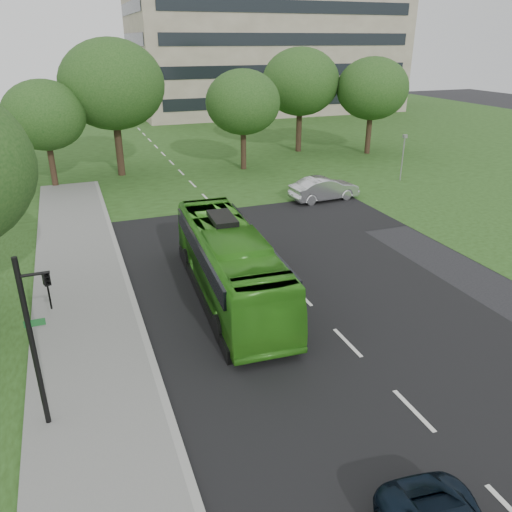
{
  "coord_description": "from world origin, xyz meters",
  "views": [
    {
      "loc": [
        -8.84,
        -15.67,
        10.5
      ],
      "look_at": [
        -1.62,
        3.46,
        1.6
      ],
      "focal_mm": 35.0,
      "sensor_mm": 36.0,
      "label": 1
    }
  ],
  "objects_px": {
    "tree_park_d": "(300,82)",
    "sedan": "(324,189)",
    "office_building": "(265,25)",
    "camera_pole": "(403,151)",
    "tree_park_c": "(243,102)",
    "tree_park_e": "(373,89)",
    "bus": "(230,263)",
    "tree_park_b": "(112,85)",
    "tree_park_a": "(44,115)",
    "traffic_light": "(37,332)"
  },
  "relations": [
    {
      "from": "tree_park_a",
      "to": "camera_pole",
      "type": "bearing_deg",
      "value": -16.72
    },
    {
      "from": "tree_park_d",
      "to": "tree_park_e",
      "type": "relative_size",
      "value": 1.09
    },
    {
      "from": "camera_pole",
      "to": "office_building",
      "type": "bearing_deg",
      "value": 88.81
    },
    {
      "from": "tree_park_c",
      "to": "tree_park_d",
      "type": "bearing_deg",
      "value": 33.91
    },
    {
      "from": "tree_park_a",
      "to": "tree_park_e",
      "type": "height_order",
      "value": "tree_park_e"
    },
    {
      "from": "bus",
      "to": "sedan",
      "type": "bearing_deg",
      "value": 50.13
    },
    {
      "from": "bus",
      "to": "camera_pole",
      "type": "xyz_separation_m",
      "value": [
        18.95,
        13.93,
        0.79
      ]
    },
    {
      "from": "tree_park_a",
      "to": "traffic_light",
      "type": "relative_size",
      "value": 1.46
    },
    {
      "from": "tree_park_e",
      "to": "tree_park_b",
      "type": "bearing_deg",
      "value": -179.45
    },
    {
      "from": "tree_park_c",
      "to": "tree_park_e",
      "type": "xyz_separation_m",
      "value": [
        13.74,
        1.82,
        0.52
      ]
    },
    {
      "from": "tree_park_e",
      "to": "tree_park_c",
      "type": "bearing_deg",
      "value": -172.45
    },
    {
      "from": "tree_park_e",
      "to": "tree_park_a",
      "type": "bearing_deg",
      "value": -175.78
    },
    {
      "from": "tree_park_a",
      "to": "camera_pole",
      "type": "relative_size",
      "value": 2.16
    },
    {
      "from": "tree_park_a",
      "to": "sedan",
      "type": "xyz_separation_m",
      "value": [
        17.84,
        -10.36,
        -4.57
      ]
    },
    {
      "from": "office_building",
      "to": "tree_park_d",
      "type": "distance_m",
      "value": 33.15
    },
    {
      "from": "tree_park_d",
      "to": "sedan",
      "type": "xyz_separation_m",
      "value": [
        -5.46,
        -15.91,
        -5.89
      ]
    },
    {
      "from": "camera_pole",
      "to": "tree_park_a",
      "type": "bearing_deg",
      "value": 169.66
    },
    {
      "from": "tree_park_a",
      "to": "tree_park_c",
      "type": "xyz_separation_m",
      "value": [
        15.56,
        0.34,
        0.27
      ]
    },
    {
      "from": "office_building",
      "to": "tree_park_e",
      "type": "relative_size",
      "value": 4.41
    },
    {
      "from": "tree_park_d",
      "to": "bus",
      "type": "relative_size",
      "value": 0.88
    },
    {
      "from": "tree_park_c",
      "to": "tree_park_e",
      "type": "distance_m",
      "value": 13.87
    },
    {
      "from": "tree_park_c",
      "to": "tree_park_e",
      "type": "height_order",
      "value": "tree_park_e"
    },
    {
      "from": "tree_park_b",
      "to": "bus",
      "type": "distance_m",
      "value": 24.45
    },
    {
      "from": "tree_park_d",
      "to": "sedan",
      "type": "relative_size",
      "value": 2.0
    },
    {
      "from": "traffic_light",
      "to": "camera_pole",
      "type": "distance_m",
      "value": 32.98
    },
    {
      "from": "tree_park_b",
      "to": "tree_park_e",
      "type": "xyz_separation_m",
      "value": [
        24.05,
        0.23,
        -1.06
      ]
    },
    {
      "from": "bus",
      "to": "camera_pole",
      "type": "distance_m",
      "value": 23.54
    },
    {
      "from": "tree_park_c",
      "to": "sedan",
      "type": "height_order",
      "value": "tree_park_c"
    },
    {
      "from": "tree_park_b",
      "to": "traffic_light",
      "type": "bearing_deg",
      "value": -100.46
    },
    {
      "from": "sedan",
      "to": "camera_pole",
      "type": "relative_size",
      "value": 1.35
    },
    {
      "from": "tree_park_b",
      "to": "camera_pole",
      "type": "relative_size",
      "value": 2.92
    },
    {
      "from": "office_building",
      "to": "tree_park_c",
      "type": "relative_size",
      "value": 4.81
    },
    {
      "from": "camera_pole",
      "to": "sedan",
      "type": "bearing_deg",
      "value": -156.68
    },
    {
      "from": "tree_park_d",
      "to": "camera_pole",
      "type": "bearing_deg",
      "value": -78.14
    },
    {
      "from": "sedan",
      "to": "tree_park_b",
      "type": "bearing_deg",
      "value": 41.36
    },
    {
      "from": "sedan",
      "to": "tree_park_e",
      "type": "bearing_deg",
      "value": -46.79
    },
    {
      "from": "bus",
      "to": "camera_pole",
      "type": "height_order",
      "value": "camera_pole"
    },
    {
      "from": "tree_park_d",
      "to": "camera_pole",
      "type": "relative_size",
      "value": 2.7
    },
    {
      "from": "office_building",
      "to": "sedan",
      "type": "height_order",
      "value": "office_building"
    },
    {
      "from": "office_building",
      "to": "camera_pole",
      "type": "bearing_deg",
      "value": -97.57
    },
    {
      "from": "tree_park_e",
      "to": "sedan",
      "type": "height_order",
      "value": "tree_park_e"
    },
    {
      "from": "tree_park_a",
      "to": "bus",
      "type": "height_order",
      "value": "tree_park_a"
    },
    {
      "from": "tree_park_e",
      "to": "bus",
      "type": "bearing_deg",
      "value": -132.77
    },
    {
      "from": "tree_park_b",
      "to": "bus",
      "type": "relative_size",
      "value": 0.95
    },
    {
      "from": "traffic_light",
      "to": "camera_pole",
      "type": "relative_size",
      "value": 1.48
    },
    {
      "from": "tree_park_b",
      "to": "tree_park_d",
      "type": "relative_size",
      "value": 1.08
    },
    {
      "from": "bus",
      "to": "tree_park_d",
      "type": "bearing_deg",
      "value": 62.66
    },
    {
      "from": "office_building",
      "to": "tree_park_d",
      "type": "relative_size",
      "value": 4.05
    },
    {
      "from": "bus",
      "to": "office_building",
      "type": "bearing_deg",
      "value": 70.27
    },
    {
      "from": "tree_park_a",
      "to": "tree_park_d",
      "type": "height_order",
      "value": "tree_park_d"
    }
  ]
}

